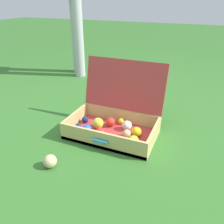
# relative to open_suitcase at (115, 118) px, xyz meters

# --- Properties ---
(ground_plane) EXTENTS (16.00, 16.00, 0.00)m
(ground_plane) POSITION_rel_open_suitcase_xyz_m (-0.01, -0.07, -0.11)
(ground_plane) COLOR #336B28
(open_suitcase) EXTENTS (0.63, 0.50, 0.49)m
(open_suitcase) POSITION_rel_open_suitcase_xyz_m (0.00, 0.00, 0.00)
(open_suitcase) COLOR #B23838
(open_suitcase) RESTS_ON ground
(stray_ball_on_grass) EXTENTS (0.08, 0.08, 0.08)m
(stray_ball_on_grass) POSITION_rel_open_suitcase_xyz_m (-0.20, -0.52, -0.07)
(stray_ball_on_grass) COLOR #D1B784
(stray_ball_on_grass) RESTS_ON ground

